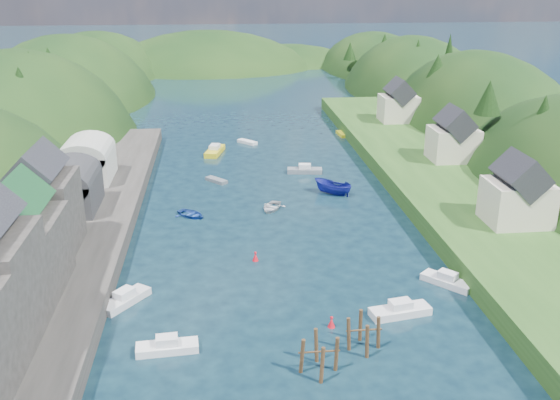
{
  "coord_description": "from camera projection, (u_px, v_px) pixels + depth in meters",
  "views": [
    {
      "loc": [
        -7.11,
        -42.54,
        30.04
      ],
      "look_at": [
        0.0,
        28.0,
        4.0
      ],
      "focal_mm": 40.0,
      "sensor_mm": 36.0,
      "label": 1
    }
  ],
  "objects": [
    {
      "name": "ground",
      "position": [
        266.0,
        176.0,
        97.45
      ],
      "size": [
        600.0,
        600.0,
        0.0
      ],
      "primitive_type": "plane",
      "color": "black",
      "rests_on": "ground"
    },
    {
      "name": "terrace_right",
      "position": [
        444.0,
        184.0,
        90.06
      ],
      "size": [
        16.0,
        120.0,
        2.4
      ],
      "primitive_type": "cube",
      "color": "#234719",
      "rests_on": "ground"
    },
    {
      "name": "boat_sheds",
      "position": [
        78.0,
        169.0,
        82.91
      ],
      "size": [
        7.0,
        21.0,
        7.5
      ],
      "color": "#2D2D30",
      "rests_on": "quay_left"
    },
    {
      "name": "moored_boats",
      "position": [
        277.0,
        237.0,
        73.56
      ],
      "size": [
        36.98,
        94.47,
        2.22
      ],
      "color": "gold",
      "rests_on": "ground"
    },
    {
      "name": "hill_trees",
      "position": [
        266.0,
        90.0,
        106.55
      ],
      "size": [
        90.02,
        148.29,
        12.5
      ],
      "color": "black",
      "rests_on": "ground"
    },
    {
      "name": "piling_cluster_far",
      "position": [
        364.0,
        336.0,
        52.35
      ],
      "size": [
        3.04,
        2.85,
        3.66
      ],
      "color": "#382314",
      "rests_on": "ground"
    },
    {
      "name": "piling_cluster_near",
      "position": [
        319.0,
        358.0,
        49.34
      ],
      "size": [
        3.32,
        3.09,
        3.69
      ],
      "color": "#382314",
      "rests_on": "ground"
    },
    {
      "name": "quay_left",
      "position": [
        65.0,
        260.0,
        66.83
      ],
      "size": [
        12.0,
        110.0,
        2.0
      ],
      "primitive_type": "cube",
      "color": "#2D2B28",
      "rests_on": "ground"
    },
    {
      "name": "hillside_left",
      "position": [
        22.0,
        183.0,
        119.33
      ],
      "size": [
        44.0,
        245.56,
        52.0
      ],
      "color": "black",
      "rests_on": "ground"
    },
    {
      "name": "channel_buoy_near",
      "position": [
        331.0,
        322.0,
        55.85
      ],
      "size": [
        0.7,
        0.7,
        1.1
      ],
      "color": "red",
      "rests_on": "ground"
    },
    {
      "name": "channel_buoy_far",
      "position": [
        255.0,
        257.0,
        68.69
      ],
      "size": [
        0.7,
        0.7,
        1.1
      ],
      "color": "red",
      "rests_on": "ground"
    },
    {
      "name": "hillside_right",
      "position": [
        475.0,
        166.0,
        127.6
      ],
      "size": [
        36.0,
        245.56,
        48.0
      ],
      "color": "black",
      "rests_on": "ground"
    },
    {
      "name": "far_hills",
      "position": [
        241.0,
        96.0,
        217.1
      ],
      "size": [
        103.0,
        68.0,
        44.0
      ],
      "color": "black",
      "rests_on": "ground"
    },
    {
      "name": "right_bank_cottages",
      "position": [
        446.0,
        138.0,
        96.52
      ],
      "size": [
        9.0,
        59.24,
        8.41
      ],
      "color": "beige",
      "rests_on": "terrace_right"
    }
  ]
}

